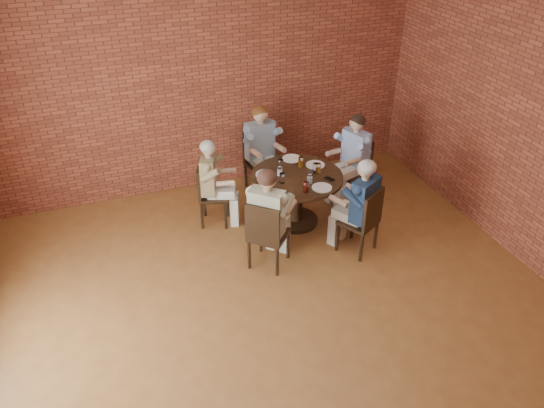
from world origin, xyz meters
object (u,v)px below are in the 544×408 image
object	(u,v)px
chair_c	(208,192)
diner_d	(269,218)
diner_e	(360,207)
diner_a	(352,158)
diner_c	(213,183)
chair_b	(259,157)
diner_b	(262,150)
dining_table	(296,190)
chair_a	(355,166)
chair_d	(266,233)
chair_e	(364,219)
smartphone	(330,179)

from	to	relation	value
chair_c	diner_d	xyz separation A→B (m)	(0.46, -1.15, 0.18)
diner_d	diner_e	size ratio (longest dim) A/B	1.02
diner_a	diner_c	size ratio (longest dim) A/B	1.06
chair_b	diner_b	size ratio (longest dim) A/B	0.70
dining_table	diner_b	world-z (taller)	diner_b
chair_a	diner_d	bearing A→B (deg)	-76.37
dining_table	chair_b	distance (m)	1.12
chair_d	diner_a	bearing A→B (deg)	-104.66
chair_a	chair_e	size ratio (longest dim) A/B	1.01
chair_c	diner_c	size ratio (longest dim) A/B	0.71
chair_c	diner_d	bearing A→B (deg)	-137.76
chair_d	chair_b	bearing A→B (deg)	-64.38
chair_a	diner_d	size ratio (longest dim) A/B	0.69
chair_b	chair_e	world-z (taller)	chair_b
chair_c	dining_table	bearing A→B (deg)	-90.00
chair_a	diner_a	size ratio (longest dim) A/B	0.70
chair_a	smartphone	world-z (taller)	chair_a
diner_d	chair_e	size ratio (longest dim) A/B	1.45
diner_a	diner_c	bearing A→B (deg)	-109.92
chair_e	smartphone	xyz separation A→B (m)	(-0.18, 0.68, 0.25)
chair_c	diner_d	world-z (taller)	diner_d
diner_a	chair_c	distance (m)	2.14
chair_c	smartphone	distance (m)	1.65
chair_a	chair_b	xyz separation A→B (m)	(-1.25, 0.74, 0.01)
diner_c	chair_d	distance (m)	1.24
chair_d	smartphone	size ratio (longest dim) A/B	6.76
smartphone	chair_b	bearing A→B (deg)	88.81
chair_c	smartphone	xyz separation A→B (m)	(1.49, -0.65, 0.27)
diner_a	diner_b	world-z (taller)	diner_b
chair_a	chair_d	world-z (taller)	chair_d
diner_c	diner_e	distance (m)	1.99
chair_a	diner_d	distance (m)	2.07
dining_table	smartphone	distance (m)	0.49
chair_a	smartphone	xyz separation A→B (m)	(-0.72, -0.60, 0.25)
diner_a	chair_c	bearing A→B (deg)	-110.56
diner_a	chair_b	world-z (taller)	diner_a
diner_b	diner_d	bearing A→B (deg)	-114.58
dining_table	chair_b	world-z (taller)	chair_b
dining_table	diner_b	distance (m)	1.04
chair_b	chair_a	bearing A→B (deg)	-38.94
chair_c	chair_d	world-z (taller)	chair_d
diner_a	diner_b	bearing A→B (deg)	-139.02
diner_e	chair_e	bearing A→B (deg)	90.00
chair_b	diner_d	distance (m)	1.91
chair_c	smartphone	size ratio (longest dim) A/B	6.39
chair_b	chair_d	size ratio (longest dim) A/B	1.00
chair_b	chair_e	xyz separation A→B (m)	(0.70, -2.02, -0.01)
dining_table	diner_d	size ratio (longest dim) A/B	0.92
chair_c	diner_e	distance (m)	2.07
chair_a	chair_e	world-z (taller)	chair_a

